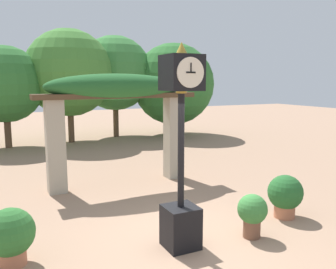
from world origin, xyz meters
The scene contains 7 objects.
ground_plane centered at (0.00, 0.00, 0.00)m, with size 60.00×60.00×0.00m, color #9E7A60.
pedestal_clock centered at (-0.25, -0.19, 1.63)m, with size 0.58×0.63×3.48m.
pergola centered at (0.00, 3.94, 2.34)m, with size 4.43×1.06×3.07m.
potted_plant_near_left centered at (1.12, -0.42, 0.48)m, with size 0.55×0.55×0.82m.
potted_plant_near_right centered at (-2.93, 0.42, 0.50)m, with size 0.76×0.76×0.92m.
potted_plant_far_left centered at (2.38, 0.06, 0.50)m, with size 0.74×0.74×0.91m.
tree_line centered at (0.99, 11.81, 2.94)m, with size 15.03×4.86×5.26m.
Camera 1 is at (-3.00, -5.35, 2.86)m, focal length 38.00 mm.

